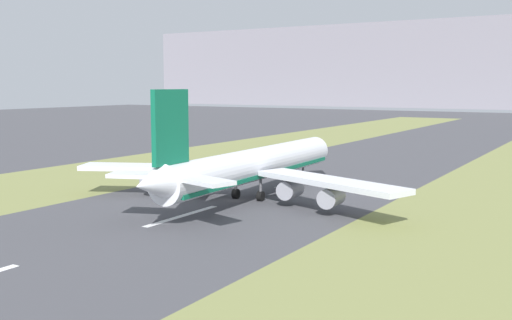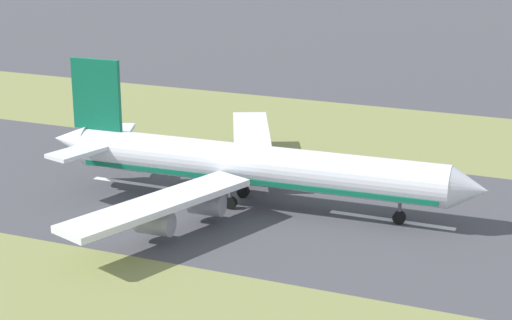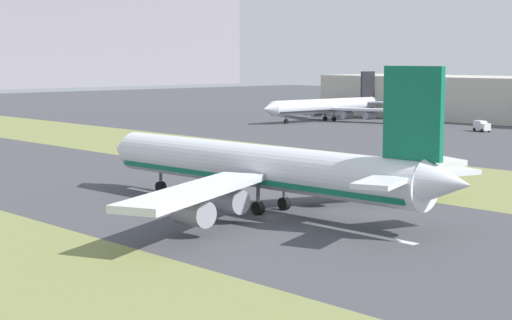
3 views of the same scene
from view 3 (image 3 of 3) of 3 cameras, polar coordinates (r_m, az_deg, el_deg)
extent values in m
plane|color=#424247|center=(115.34, 0.98, -3.73)|extent=(800.00, 800.00, 0.00)
cube|color=olive|center=(149.50, 13.61, -1.49)|extent=(40.00, 600.00, 0.01)
cube|color=silver|center=(105.04, 6.72, -4.82)|extent=(1.20, 18.00, 0.01)
cube|color=silver|center=(134.16, -6.33, -2.28)|extent=(1.20, 18.00, 0.01)
cylinder|color=silver|center=(119.01, 0.00, -0.38)|extent=(8.33, 56.20, 6.00)
cone|color=silver|center=(142.12, -8.71, 0.71)|extent=(6.08, 5.24, 5.88)
cone|color=silver|center=(99.57, 12.70, -1.50)|extent=(5.35, 6.21, 5.10)
cube|color=#0F6647|center=(119.23, 0.00, -1.17)|extent=(7.94, 53.95, 0.70)
cube|color=silver|center=(102.10, -4.11, -2.11)|extent=(28.89, 17.44, 0.90)
cube|color=silver|center=(127.50, 7.89, -0.37)|extent=(29.33, 15.38, 0.90)
cylinder|color=#93939E|center=(110.46, -1.85, -2.70)|extent=(3.40, 4.93, 3.20)
cylinder|color=#93939E|center=(101.98, -4.20, -3.52)|extent=(3.40, 4.93, 3.20)
cylinder|color=#93939E|center=(123.29, 4.28, -1.72)|extent=(3.40, 4.93, 3.20)
cylinder|color=#93939E|center=(128.06, 8.10, -1.45)|extent=(3.40, 4.93, 3.20)
cube|color=#0F6647|center=(101.52, 10.43, 3.08)|extent=(1.13, 8.03, 11.00)
cube|color=silver|center=(97.84, 8.49, -1.43)|extent=(10.91, 7.61, 0.60)
cube|color=silver|center=(106.80, 12.02, -0.82)|extent=(10.82, 6.93, 0.60)
cylinder|color=#59595E|center=(135.28, -6.37, -1.14)|extent=(0.50, 0.50, 3.20)
cylinder|color=black|center=(135.51, -6.36, -1.81)|extent=(0.97, 1.84, 1.80)
cylinder|color=#59595E|center=(115.62, 0.14, -2.45)|extent=(0.50, 0.50, 3.20)
cylinder|color=black|center=(115.89, 0.14, -3.23)|extent=(0.97, 1.84, 1.80)
cylinder|color=#59595E|center=(119.31, 1.90, -2.16)|extent=(0.50, 0.50, 3.20)
cylinder|color=black|center=(119.57, 1.90, -2.92)|extent=(0.97, 1.84, 1.80)
cube|color=#BCB7A8|center=(312.86, 12.55, 4.14)|extent=(36.00, 88.54, 14.76)
cylinder|color=silver|center=(288.69, 4.59, 3.60)|extent=(45.85, 6.80, 4.90)
cone|color=silver|center=(271.80, 0.85, 3.43)|extent=(4.28, 4.96, 4.80)
cone|color=silver|center=(306.94, 7.96, 3.87)|extent=(5.06, 4.36, 4.16)
cube|color=black|center=(288.77, 4.59, 3.34)|extent=(44.02, 6.48, 0.57)
cube|color=silver|center=(283.09, 7.47, 3.36)|extent=(12.55, 23.93, 0.73)
cube|color=silver|center=(303.06, 3.48, 3.63)|extent=(14.23, 23.57, 0.73)
cylinder|color=#93939E|center=(286.03, 6.09, 3.01)|extent=(4.02, 2.77, 2.61)
cylinder|color=#93939E|center=(283.11, 7.56, 2.95)|extent=(4.02, 2.77, 2.61)
cylinder|color=#93939E|center=(296.37, 4.04, 3.16)|extent=(4.02, 2.77, 2.61)
cylinder|color=#93939E|center=(303.63, 3.46, 3.25)|extent=(4.02, 2.77, 2.61)
cube|color=black|center=(303.67, 7.46, 5.03)|extent=(6.55, 0.92, 8.97)
cube|color=silver|center=(300.91, 8.08, 3.84)|extent=(5.65, 8.82, 0.49)
cube|color=silver|center=(306.96, 6.83, 3.92)|extent=(6.21, 8.90, 0.49)
cylinder|color=#59595E|center=(276.97, 2.03, 2.86)|extent=(0.41, 0.41, 2.61)
cylinder|color=black|center=(277.06, 2.02, 2.59)|extent=(1.50, 0.79, 1.47)
cylinder|color=#59595E|center=(289.11, 5.23, 3.00)|extent=(0.41, 0.41, 2.61)
cylinder|color=black|center=(289.19, 5.22, 2.74)|extent=(1.50, 0.79, 1.47)
cylinder|color=#59595E|center=(292.10, 4.63, 3.05)|extent=(0.41, 0.41, 2.61)
cylinder|color=black|center=(292.19, 4.63, 2.79)|extent=(1.50, 0.79, 1.47)
cube|color=white|center=(253.42, 15.06, 2.14)|extent=(2.85, 2.75, 2.00)
cube|color=silver|center=(255.94, 14.71, 2.26)|extent=(3.71, 4.56, 2.60)
cylinder|color=black|center=(254.09, 15.27, 1.92)|extent=(0.75, 1.05, 1.00)
cylinder|color=black|center=(252.92, 14.85, 1.91)|extent=(0.75, 1.05, 1.00)
cylinder|color=black|center=(257.63, 14.77, 2.00)|extent=(0.75, 1.05, 1.00)
cylinder|color=black|center=(256.48, 14.35, 1.99)|extent=(0.75, 1.05, 1.00)
camera|label=1|loc=(136.96, 50.72, 4.17)|focal=42.00mm
camera|label=2|loc=(232.20, 12.72, 12.31)|focal=60.00mm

